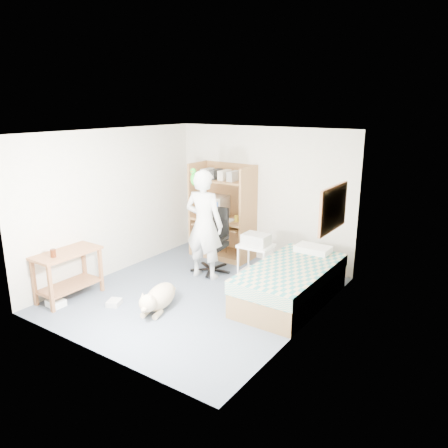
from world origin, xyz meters
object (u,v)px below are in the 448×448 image
(printer_cart, at_px, (256,257))
(person, at_px, (204,225))
(computer_hutch, at_px, (223,215))
(office_chair, at_px, (212,249))
(dog, at_px, (159,297))
(bed, at_px, (291,283))
(side_desk, at_px, (68,268))

(printer_cart, bearing_deg, person, -160.74)
(computer_hutch, distance_m, office_chair, 0.93)
(office_chair, height_order, printer_cart, office_chair)
(person, height_order, dog, person)
(computer_hutch, bearing_deg, dog, -77.71)
(computer_hutch, xyz_separation_m, bed, (2.00, -1.12, -0.53))
(side_desk, height_order, person, person)
(dog, bearing_deg, computer_hutch, 84.71)
(computer_hutch, xyz_separation_m, office_chair, (0.29, -0.77, -0.42))
(computer_hutch, bearing_deg, office_chair, -69.35)
(computer_hutch, xyz_separation_m, side_desk, (-0.85, -2.94, -0.33))
(office_chair, bearing_deg, person, -86.71)
(person, height_order, printer_cart, person)
(printer_cart, bearing_deg, office_chair, 178.63)
(computer_hutch, height_order, side_desk, computer_hutch)
(side_desk, bearing_deg, person, 57.07)
(office_chair, bearing_deg, printer_cart, -6.13)
(dog, height_order, printer_cart, printer_cart)
(computer_hutch, height_order, dog, computer_hutch)
(bed, distance_m, side_desk, 3.39)
(computer_hutch, distance_m, person, 1.15)
(computer_hutch, xyz_separation_m, dog, (0.53, -2.45, -0.64))
(computer_hutch, height_order, office_chair, computer_hutch)
(bed, distance_m, printer_cart, 0.92)
(office_chair, relative_size, printer_cart, 1.74)
(computer_hutch, distance_m, printer_cart, 1.45)
(person, bearing_deg, printer_cart, -165.50)
(side_desk, height_order, dog, side_desk)
(side_desk, distance_m, printer_cart, 2.97)
(computer_hutch, relative_size, office_chair, 1.60)
(bed, xyz_separation_m, dog, (-1.47, -1.32, -0.11))
(computer_hutch, bearing_deg, side_desk, -106.14)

